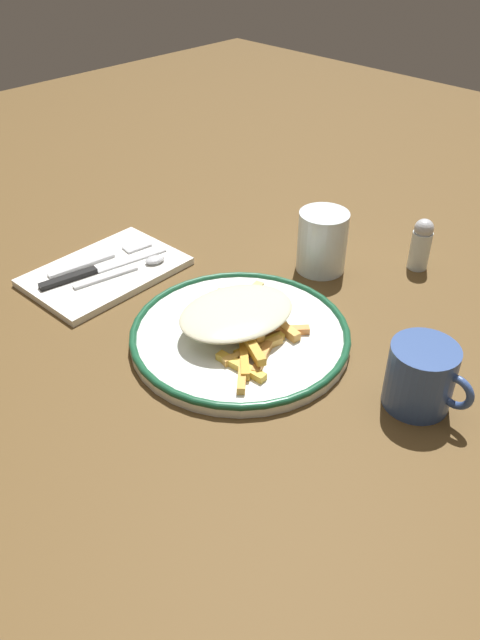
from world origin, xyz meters
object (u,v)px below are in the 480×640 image
spoon (136,266)px  plate (240,335)px  fork (102,259)px  knife (94,271)px  napkin (106,272)px  fries_heap (240,318)px  salt_shaker (421,244)px  water_glass (322,242)px  coffee_mug (421,377)px

spoon → plate: bearing=-1.3°
plate → spoon: (-0.23, 0.01, 0.00)m
fork → knife: size_ratio=0.84×
plate → napkin: (-0.27, -0.03, -0.00)m
napkin → plate: bearing=6.2°
fries_heap → salt_shaker: 0.34m
napkin → water_glass: 0.34m
knife → coffee_mug: coffee_mug is taller
fries_heap → spoon: bearing=178.8°
plate → water_glass: (-0.04, 0.22, 0.04)m
knife → spoon: (0.04, 0.05, 0.00)m
plate → napkin: 0.27m
spoon → coffee_mug: coffee_mug is taller
knife → salt_shaker: size_ratio=2.48×
fork → coffee_mug: size_ratio=1.67×
fork → salt_shaker: 0.51m
coffee_mug → plate: bearing=-165.2°
fries_heap → salt_shaker: bearing=78.4°
fork → fries_heap: bearing=3.4°
fork → salt_shaker: (0.36, 0.35, 0.03)m
plate → knife: size_ratio=1.41×
napkin → fork: 0.03m
salt_shaker → water_glass: bearing=-134.0°
fries_heap → fork: (-0.29, -0.02, -0.02)m
fork → coffee_mug: (0.53, 0.08, 0.03)m
fork → knife: 0.04m
knife → water_glass: water_glass is taller
plate → coffee_mug: (0.23, 0.06, 0.03)m
spoon → knife: bearing=-125.7°
knife → spoon: size_ratio=1.38×
fork → salt_shaker: bearing=44.2°
coffee_mug → salt_shaker: 0.32m
water_glass → coffee_mug: 0.32m
fork → water_glass: size_ratio=1.82×
fork → knife: (0.02, -0.03, 0.00)m
knife → water_glass: 0.36m
napkin → salt_shaker: salt_shaker is taller
napkin → fries_heap: bearing=6.3°
knife → water_glass: (0.23, 0.27, 0.03)m
fork → spoon: size_ratio=1.16×
fries_heap → fork: 0.29m
fork → coffee_mug: coffee_mug is taller
fries_heap → napkin: bearing=-173.7°
plate → knife: same height
fork → plate: bearing=3.3°
fries_heap → salt_shaker: (0.07, 0.33, 0.01)m
spoon → salt_shaker: (0.30, 0.33, 0.03)m
spoon → water_glass: bearing=48.4°
plate → coffee_mug: 0.24m
fries_heap → salt_shaker: size_ratio=2.27×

